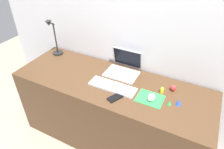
% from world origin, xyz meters
% --- Properties ---
extents(ground_plane, '(6.00, 6.00, 0.00)m').
position_xyz_m(ground_plane, '(0.00, 0.00, 0.00)').
color(ground_plane, gray).
extents(back_wall, '(2.99, 0.05, 1.48)m').
position_xyz_m(back_wall, '(0.00, 0.35, 0.74)').
color(back_wall, silver).
rests_on(back_wall, ground_plane).
extents(desk, '(1.79, 0.62, 0.74)m').
position_xyz_m(desk, '(0.00, 0.00, 0.37)').
color(desk, '#4C331E').
rests_on(desk, ground_plane).
extents(laptop, '(0.30, 0.26, 0.21)m').
position_xyz_m(laptop, '(0.03, 0.21, 0.79)').
color(laptop, silver).
rests_on(laptop, desk).
extents(keyboard, '(0.41, 0.13, 0.02)m').
position_xyz_m(keyboard, '(0.05, -0.06, 0.75)').
color(keyboard, silver).
rests_on(keyboard, desk).
extents(mousepad, '(0.21, 0.17, 0.00)m').
position_xyz_m(mousepad, '(0.38, -0.05, 0.74)').
color(mousepad, green).
rests_on(mousepad, desk).
extents(mouse, '(0.06, 0.10, 0.03)m').
position_xyz_m(mouse, '(0.39, -0.05, 0.76)').
color(mouse, silver).
rests_on(mouse, mousepad).
extents(cell_phone, '(0.11, 0.14, 0.01)m').
position_xyz_m(cell_phone, '(0.13, -0.17, 0.74)').
color(cell_phone, black).
rests_on(cell_phone, desk).
extents(desk_lamp, '(0.11, 0.14, 0.39)m').
position_xyz_m(desk_lamp, '(-0.75, 0.17, 0.93)').
color(desk_lamp, black).
rests_on(desk_lamp, desk).
extents(toy_figurine_yellow, '(0.03, 0.03, 0.06)m').
position_xyz_m(toy_figurine_yellow, '(0.44, 0.07, 0.77)').
color(toy_figurine_yellow, yellow).
rests_on(toy_figurine_yellow, desk).
extents(toy_figurine_blue, '(0.04, 0.04, 0.05)m').
position_xyz_m(toy_figurine_blue, '(0.59, -0.01, 0.76)').
color(toy_figurine_blue, blue).
rests_on(toy_figurine_blue, desk).
extents(toy_figurine_red, '(0.05, 0.05, 0.05)m').
position_xyz_m(toy_figurine_red, '(0.51, 0.14, 0.77)').
color(toy_figurine_red, red).
rests_on(toy_figurine_red, desk).
extents(toy_figurine_green, '(0.03, 0.03, 0.04)m').
position_xyz_m(toy_figurine_green, '(0.53, -0.04, 0.76)').
color(toy_figurine_green, green).
rests_on(toy_figurine_green, desk).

